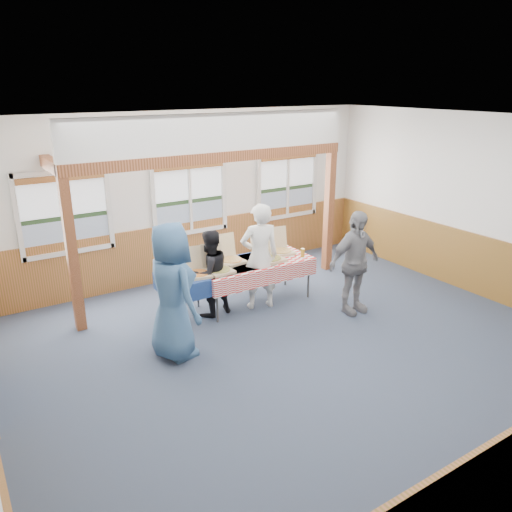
{
  "coord_description": "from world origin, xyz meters",
  "views": [
    {
      "loc": [
        -3.96,
        -5.12,
        3.67
      ],
      "look_at": [
        -0.06,
        1.0,
        1.14
      ],
      "focal_mm": 35.0,
      "sensor_mm": 36.0,
      "label": 1
    }
  ],
  "objects_px": {
    "woman_black": "(210,273)",
    "person_grey": "(355,263)",
    "table_left": "(216,272)",
    "table_right": "(254,264)",
    "man_blue": "(172,292)",
    "woman_white": "(260,257)"
  },
  "relations": [
    {
      "from": "woman_black",
      "to": "person_grey",
      "type": "distance_m",
      "value": 2.38
    },
    {
      "from": "person_grey",
      "to": "table_left",
      "type": "bearing_deg",
      "value": 146.2
    },
    {
      "from": "table_left",
      "to": "table_right",
      "type": "bearing_deg",
      "value": 16.38
    },
    {
      "from": "table_right",
      "to": "woman_black",
      "type": "relative_size",
      "value": 1.5
    },
    {
      "from": "table_left",
      "to": "man_blue",
      "type": "distance_m",
      "value": 1.57
    },
    {
      "from": "table_left",
      "to": "person_grey",
      "type": "bearing_deg",
      "value": -12.98
    },
    {
      "from": "table_right",
      "to": "woman_white",
      "type": "distance_m",
      "value": 0.3
    },
    {
      "from": "table_right",
      "to": "person_grey",
      "type": "distance_m",
      "value": 1.7
    },
    {
      "from": "man_blue",
      "to": "person_grey",
      "type": "xyz_separation_m",
      "value": [
        3.1,
        -0.28,
        -0.1
      ]
    },
    {
      "from": "table_right",
      "to": "person_grey",
      "type": "relative_size",
      "value": 1.25
    },
    {
      "from": "table_left",
      "to": "woman_black",
      "type": "height_order",
      "value": "woman_black"
    },
    {
      "from": "table_right",
      "to": "man_blue",
      "type": "xyz_separation_m",
      "value": [
        -1.91,
        -0.93,
        0.27
      ]
    },
    {
      "from": "man_blue",
      "to": "person_grey",
      "type": "bearing_deg",
      "value": -103.69
    },
    {
      "from": "woman_black",
      "to": "person_grey",
      "type": "xyz_separation_m",
      "value": [
        2.06,
        -1.18,
        0.15
      ]
    },
    {
      "from": "table_right",
      "to": "woman_white",
      "type": "height_order",
      "value": "woman_white"
    },
    {
      "from": "woman_white",
      "to": "person_grey",
      "type": "xyz_separation_m",
      "value": [
        1.21,
        -1.0,
        -0.04
      ]
    },
    {
      "from": "table_left",
      "to": "woman_black",
      "type": "relative_size",
      "value": 1.42
    },
    {
      "from": "table_left",
      "to": "woman_white",
      "type": "xyz_separation_m",
      "value": [
        0.69,
        -0.26,
        0.21
      ]
    },
    {
      "from": "woman_black",
      "to": "man_blue",
      "type": "distance_m",
      "value": 1.4
    },
    {
      "from": "woman_white",
      "to": "person_grey",
      "type": "bearing_deg",
      "value": 155.67
    },
    {
      "from": "table_right",
      "to": "woman_white",
      "type": "xyz_separation_m",
      "value": [
        -0.02,
        -0.21,
        0.21
      ]
    },
    {
      "from": "woman_black",
      "to": "table_left",
      "type": "bearing_deg",
      "value": -162.3
    }
  ]
}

